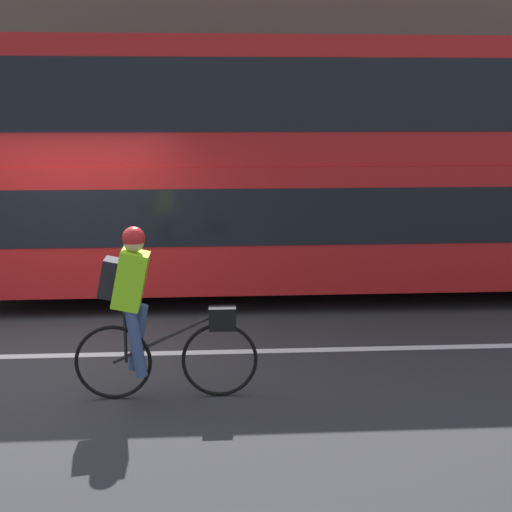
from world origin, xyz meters
TOP-DOWN VIEW (x-y plane):
  - ground_plane at (0.00, 0.00)m, footprint 80.00×80.00m
  - road_center_line at (0.00, 0.07)m, footprint 50.00×0.14m
  - sidewalk_curb at (0.00, 5.46)m, footprint 60.00×2.27m
  - building_facade at (0.00, 6.74)m, footprint 60.00×0.30m
  - bus at (4.12, 2.74)m, footprint 11.50×2.54m
  - cyclist_on_bike at (1.13, -1.21)m, footprint 1.76×0.32m
  - street_sign_post at (0.77, 5.34)m, footprint 0.36×0.09m

SIDE VIEW (x-z plane):
  - ground_plane at x=0.00m, z-range 0.00..0.00m
  - road_center_line at x=0.00m, z-range 0.00..0.01m
  - sidewalk_curb at x=0.00m, z-range 0.00..0.10m
  - cyclist_on_bike at x=1.13m, z-range 0.06..1.75m
  - street_sign_post at x=0.77m, z-range 0.25..2.59m
  - bus at x=4.12m, z-range 0.20..3.88m
  - building_facade at x=0.00m, z-range 0.00..8.56m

